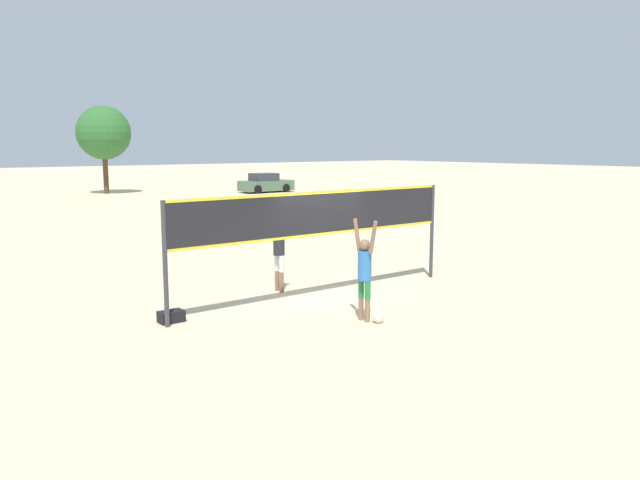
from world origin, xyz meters
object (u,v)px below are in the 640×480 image
at_px(player_spiker, 365,268).
at_px(gear_bag, 171,316).
at_px(player_blocker, 279,244).
at_px(volleyball, 378,317).
at_px(parked_car_near, 266,184).
at_px(tree_left_cluster, 104,133).
at_px(volleyball_net, 320,220).

bearing_deg(player_spiker, gear_bag, 53.38).
distance_m(player_spiker, player_blocker, 3.24).
xyz_separation_m(player_spiker, volleyball, (0.13, -0.29, -0.99)).
distance_m(player_spiker, parked_car_near, 36.15).
height_order(player_blocker, tree_left_cluster, tree_left_cluster).
height_order(volleyball, tree_left_cluster, tree_left_cluster).
xyz_separation_m(player_blocker, volleyball, (0.03, -3.53, -1.08)).
bearing_deg(volleyball_net, tree_left_cluster, 78.31).
bearing_deg(tree_left_cluster, volleyball_net, -101.69).
height_order(parked_car_near, tree_left_cluster, tree_left_cluster).
xyz_separation_m(player_spiker, tree_left_cluster, (7.84, 37.65, 3.40)).
relative_size(gear_bag, parked_car_near, 0.12).
relative_size(volleyball, tree_left_cluster, 0.04).
xyz_separation_m(volleyball, tree_left_cluster, (7.71, 37.94, 4.39)).
bearing_deg(player_blocker, parked_car_near, 147.50).
height_order(volleyball_net, player_spiker, volleyball_net).
xyz_separation_m(volleyball_net, gear_bag, (-3.66, 0.27, -1.75)).
distance_m(volleyball, gear_bag, 4.24).
height_order(player_blocker, volleyball, player_blocker).
xyz_separation_m(player_spiker, parked_car_near, (18.00, 31.35, -0.45)).
relative_size(player_blocker, volleyball, 9.49).
distance_m(volleyball, parked_car_near, 36.34).
height_order(player_spiker, gear_bag, player_spiker).
xyz_separation_m(player_blocker, parked_car_near, (17.91, 28.11, -0.54)).
distance_m(volleyball_net, volleyball, 2.98).
bearing_deg(volleyball_net, player_blocker, 108.48).
relative_size(gear_bag, tree_left_cluster, 0.08).
relative_size(volleyball, parked_car_near, 0.06).
bearing_deg(gear_bag, player_spiker, -36.62).
bearing_deg(parked_car_near, tree_left_cluster, 148.68).
distance_m(gear_bag, parked_car_near, 35.90).
relative_size(volleyball_net, player_blocker, 3.47).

